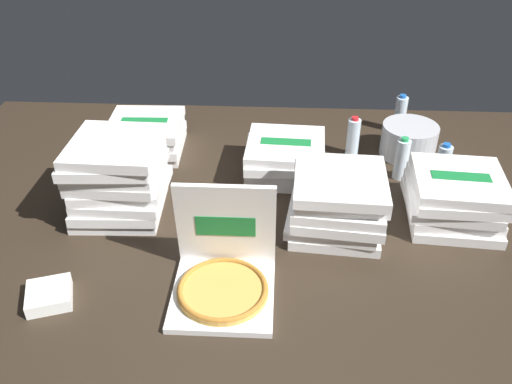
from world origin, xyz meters
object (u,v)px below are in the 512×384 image
object	(u,v)px
water_bottle_0	(442,165)
water_bottle_2	(400,114)
pizza_stack_left_mid	(337,203)
water_bottle_3	(353,137)
pizza_stack_right_mid	(454,198)
pizza_stack_right_near	(118,177)
water_bottle_1	(402,159)
pizza_stack_center_far	(285,158)
pizza_stack_left_near	(146,136)
ice_bucket	(409,140)
napkin_pile	(49,295)
open_pizza_box	(224,274)

from	to	relation	value
water_bottle_0	water_bottle_2	world-z (taller)	same
pizza_stack_left_mid	water_bottle_3	xyz separation A→B (m)	(0.12, 0.60, -0.03)
pizza_stack_right_mid	pizza_stack_right_near	xyz separation A→B (m)	(-1.37, -0.01, 0.06)
pizza_stack_right_near	water_bottle_1	world-z (taller)	pizza_stack_right_near
pizza_stack_center_far	pizza_stack_left_mid	size ratio (longest dim) A/B	0.91
water_bottle_2	water_bottle_3	bearing A→B (deg)	-134.99
water_bottle_3	pizza_stack_left_mid	bearing A→B (deg)	-101.62
pizza_stack_left_near	water_bottle_2	distance (m)	1.33
pizza_stack_center_far	pizza_stack_left_near	distance (m)	0.72
water_bottle_0	water_bottle_3	xyz separation A→B (m)	(-0.37, 0.24, 0.00)
ice_bucket	napkin_pile	size ratio (longest dim) A/B	1.85
pizza_stack_right_mid	pizza_stack_left_mid	distance (m)	0.49
pizza_stack_left_mid	napkin_pile	size ratio (longest dim) A/B	2.80
pizza_stack_center_far	napkin_pile	bearing A→B (deg)	-132.63
open_pizza_box	pizza_stack_left_mid	bearing A→B (deg)	41.93
pizza_stack_left_near	water_bottle_3	xyz separation A→B (m)	(1.02, 0.01, 0.01)
pizza_stack_right_near	water_bottle_2	xyz separation A→B (m)	(1.29, 0.80, -0.07)
pizza_stack_right_mid	ice_bucket	distance (m)	0.54
water_bottle_2	napkin_pile	bearing A→B (deg)	-136.48
pizza_stack_left_near	water_bottle_0	world-z (taller)	water_bottle_0
water_bottle_3	napkin_pile	xyz separation A→B (m)	(-1.13, -1.06, -0.07)
pizza_stack_right_mid	water_bottle_3	world-z (taller)	pizza_stack_right_mid
pizza_stack_left_near	pizza_stack_right_near	bearing A→B (deg)	-88.94
water_bottle_1	napkin_pile	xyz separation A→B (m)	(-1.33, -0.86, -0.07)
napkin_pile	pizza_stack_right_mid	bearing A→B (deg)	20.12
pizza_stack_left_mid	napkin_pile	distance (m)	1.11
pizza_stack_left_near	water_bottle_1	bearing A→B (deg)	-8.88
water_bottle_0	water_bottle_2	bearing A→B (deg)	100.92
ice_bucket	napkin_pile	distance (m)	1.78
water_bottle_3	open_pizza_box	bearing A→B (deg)	-118.97
water_bottle_2	pizza_stack_left_mid	bearing A→B (deg)	-114.48
pizza_stack_right_near	pizza_stack_left_mid	bearing A→B (deg)	-4.97
napkin_pile	pizza_stack_left_mid	bearing A→B (deg)	24.56
ice_bucket	pizza_stack_center_far	bearing A→B (deg)	-160.89
water_bottle_1	pizza_stack_right_mid	bearing A→B (deg)	-63.96
pizza_stack_right_near	pizza_stack_left_mid	size ratio (longest dim) A/B	0.95
pizza_stack_right_near	water_bottle_3	bearing A→B (deg)	27.21
pizza_stack_center_far	water_bottle_2	xyz separation A→B (m)	(0.60, 0.46, 0.01)
open_pizza_box	water_bottle_1	distance (m)	1.07
pizza_stack_right_near	pizza_stack_left_mid	distance (m)	0.90
water_bottle_3	pizza_stack_left_near	bearing A→B (deg)	-179.67
ice_bucket	water_bottle_2	bearing A→B (deg)	90.37
pizza_stack_right_near	pizza_stack_left_near	xyz separation A→B (m)	(-0.01, 0.52, -0.08)
pizza_stack_right_mid	water_bottle_3	size ratio (longest dim) A/B	1.90
pizza_stack_center_far	water_bottle_0	world-z (taller)	water_bottle_0
pizza_stack_right_mid	pizza_stack_center_far	world-z (taller)	pizza_stack_right_mid
pizza_stack_center_far	napkin_pile	xyz separation A→B (m)	(-0.80, -0.87, -0.06)
water_bottle_0	water_bottle_3	world-z (taller)	same
pizza_stack_right_mid	pizza_stack_center_far	distance (m)	0.76
pizza_stack_left_mid	ice_bucket	distance (m)	0.74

